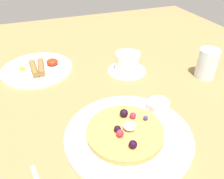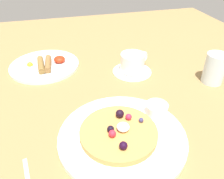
% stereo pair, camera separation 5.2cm
% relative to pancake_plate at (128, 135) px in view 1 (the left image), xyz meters
% --- Properties ---
extents(ground_plane, '(1.55, 1.57, 0.03)m').
position_rel_pancake_plate_xyz_m(ground_plane, '(-0.03, 0.16, -0.02)').
color(ground_plane, olive).
extents(pancake_plate, '(0.29, 0.29, 0.01)m').
position_rel_pancake_plate_xyz_m(pancake_plate, '(0.00, 0.00, 0.00)').
color(pancake_plate, white).
rests_on(pancake_plate, ground_plane).
extents(pancake_with_berries, '(0.17, 0.17, 0.03)m').
position_rel_pancake_plate_xyz_m(pancake_with_berries, '(-0.01, 0.00, 0.02)').
color(pancake_with_berries, '#C48744').
rests_on(pancake_with_berries, pancake_plate).
extents(syrup_ramekin, '(0.05, 0.05, 0.03)m').
position_rel_pancake_plate_xyz_m(syrup_ramekin, '(0.10, 0.05, 0.02)').
color(syrup_ramekin, white).
rests_on(syrup_ramekin, pancake_plate).
extents(breakfast_plate, '(0.24, 0.24, 0.01)m').
position_rel_pancake_plate_xyz_m(breakfast_plate, '(-0.16, 0.39, -0.00)').
color(breakfast_plate, white).
rests_on(breakfast_plate, ground_plane).
extents(fried_breakfast, '(0.15, 0.10, 0.02)m').
position_rel_pancake_plate_xyz_m(fried_breakfast, '(-0.16, 0.38, 0.01)').
color(fried_breakfast, brown).
rests_on(fried_breakfast, breakfast_plate).
extents(coffee_saucer, '(0.13, 0.13, 0.01)m').
position_rel_pancake_plate_xyz_m(coffee_saucer, '(0.12, 0.28, -0.00)').
color(coffee_saucer, white).
rests_on(coffee_saucer, ground_plane).
extents(coffee_cup, '(0.10, 0.08, 0.06)m').
position_rel_pancake_plate_xyz_m(coffee_cup, '(0.12, 0.28, 0.03)').
color(coffee_cup, white).
rests_on(coffee_cup, coffee_saucer).
extents(water_glass, '(0.06, 0.06, 0.09)m').
position_rel_pancake_plate_xyz_m(water_glass, '(0.34, 0.17, 0.04)').
color(water_glass, silver).
rests_on(water_glass, ground_plane).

